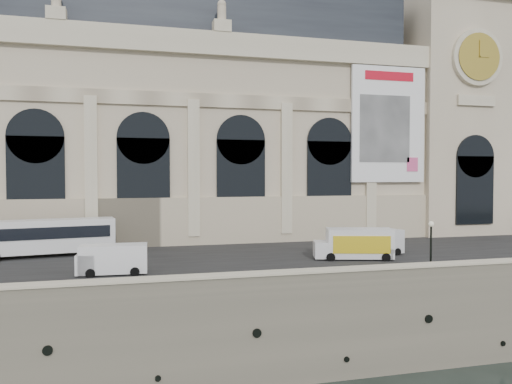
{
  "coord_description": "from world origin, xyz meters",
  "views": [
    {
      "loc": [
        -5.69,
        -29.34,
        13.34
      ],
      "look_at": [
        7.68,
        22.0,
        11.49
      ],
      "focal_mm": 35.0,
      "sensor_mm": 36.0,
      "label": 1
    }
  ],
  "objects_px": {
    "bus_left": "(48,236)",
    "van_b": "(109,260)",
    "box_truck": "(355,244)",
    "lamp_right": "(431,248)",
    "van_c": "(374,243)"
  },
  "relations": [
    {
      "from": "bus_left",
      "to": "van_b",
      "type": "relative_size",
      "value": 2.27
    },
    {
      "from": "box_truck",
      "to": "lamp_right",
      "type": "distance_m",
      "value": 7.72
    },
    {
      "from": "bus_left",
      "to": "van_c",
      "type": "relative_size",
      "value": 2.1
    },
    {
      "from": "bus_left",
      "to": "van_b",
      "type": "distance_m",
      "value": 11.17
    },
    {
      "from": "bus_left",
      "to": "box_truck",
      "type": "height_order",
      "value": "bus_left"
    },
    {
      "from": "van_c",
      "to": "lamp_right",
      "type": "bearing_deg",
      "value": -89.69
    },
    {
      "from": "lamp_right",
      "to": "box_truck",
      "type": "bearing_deg",
      "value": 109.34
    },
    {
      "from": "lamp_right",
      "to": "van_b",
      "type": "bearing_deg",
      "value": 165.87
    },
    {
      "from": "van_b",
      "to": "box_truck",
      "type": "xyz_separation_m",
      "value": [
        20.31,
        1.51,
        0.22
      ]
    },
    {
      "from": "bus_left",
      "to": "box_truck",
      "type": "relative_size",
      "value": 1.65
    },
    {
      "from": "van_b",
      "to": "box_truck",
      "type": "distance_m",
      "value": 20.37
    },
    {
      "from": "bus_left",
      "to": "van_b",
      "type": "bearing_deg",
      "value": -60.36
    },
    {
      "from": "van_c",
      "to": "box_truck",
      "type": "relative_size",
      "value": 0.79
    },
    {
      "from": "van_b",
      "to": "lamp_right",
      "type": "height_order",
      "value": "lamp_right"
    },
    {
      "from": "van_c",
      "to": "bus_left",
      "type": "bearing_deg",
      "value": 166.37
    }
  ]
}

